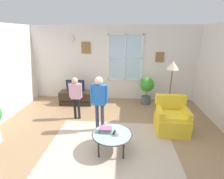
# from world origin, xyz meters

# --- Properties ---
(ground_plane) EXTENTS (6.45, 5.97, 0.02)m
(ground_plane) POSITION_xyz_m (0.00, 0.00, -0.01)
(ground_plane) COLOR #9E7A56
(back_wall) EXTENTS (5.85, 0.17, 2.64)m
(back_wall) POSITION_xyz_m (0.01, 2.74, 1.33)
(back_wall) COLOR silver
(back_wall) RESTS_ON ground_plane
(area_rug) EXTENTS (2.74, 2.05, 0.01)m
(area_rug) POSITION_xyz_m (0.17, -0.20, 0.00)
(area_rug) COLOR #C6B29E
(area_rug) RESTS_ON ground_plane
(tv_stand) EXTENTS (1.10, 0.46, 0.45)m
(tv_stand) POSITION_xyz_m (-1.25, 2.05, 0.23)
(tv_stand) COLOR #2D2319
(tv_stand) RESTS_ON ground_plane
(television) EXTENTS (0.62, 0.08, 0.41)m
(television) POSITION_xyz_m (-1.25, 2.05, 0.67)
(television) COLOR #4C4C4C
(television) RESTS_ON tv_stand
(armchair) EXTENTS (0.76, 0.74, 0.87)m
(armchair) POSITION_xyz_m (1.62, 0.57, 0.33)
(armchair) COLOR yellow
(armchair) RESTS_ON ground_plane
(coffee_table) EXTENTS (0.84, 0.84, 0.41)m
(coffee_table) POSITION_xyz_m (0.20, -0.32, 0.38)
(coffee_table) COLOR #99B2B7
(coffee_table) RESTS_ON ground_plane
(book_stack) EXTENTS (0.27, 0.19, 0.10)m
(book_stack) POSITION_xyz_m (0.06, -0.27, 0.45)
(book_stack) COLOR green
(book_stack) RESTS_ON coffee_table
(cup) EXTENTS (0.08, 0.08, 0.10)m
(cup) POSITION_xyz_m (0.32, -0.38, 0.45)
(cup) COLOR white
(cup) RESTS_ON coffee_table
(remote_near_books) EXTENTS (0.07, 0.15, 0.02)m
(remote_near_books) POSITION_xyz_m (0.25, -0.30, 0.41)
(remote_near_books) COLOR black
(remote_near_books) RESTS_ON coffee_table
(person_pink_shirt) EXTENTS (0.37, 0.17, 1.23)m
(person_pink_shirt) POSITION_xyz_m (-0.92, 0.99, 0.77)
(person_pink_shirt) COLOR black
(person_pink_shirt) RESTS_ON ground_plane
(person_blue_shirt) EXTENTS (0.42, 0.19, 1.41)m
(person_blue_shirt) POSITION_xyz_m (-0.17, 0.43, 0.88)
(person_blue_shirt) COLOR #333851
(person_blue_shirt) RESTS_ON ground_plane
(potted_plant_by_window) EXTENTS (0.48, 0.48, 0.94)m
(potted_plant_by_window) POSITION_xyz_m (1.19, 2.24, 0.59)
(potted_plant_by_window) COLOR #4C565B
(potted_plant_by_window) RESTS_ON ground_plane
(floor_lamp) EXTENTS (0.32, 0.32, 1.69)m
(floor_lamp) POSITION_xyz_m (1.66, 1.09, 1.42)
(floor_lamp) COLOR black
(floor_lamp) RESTS_ON ground_plane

